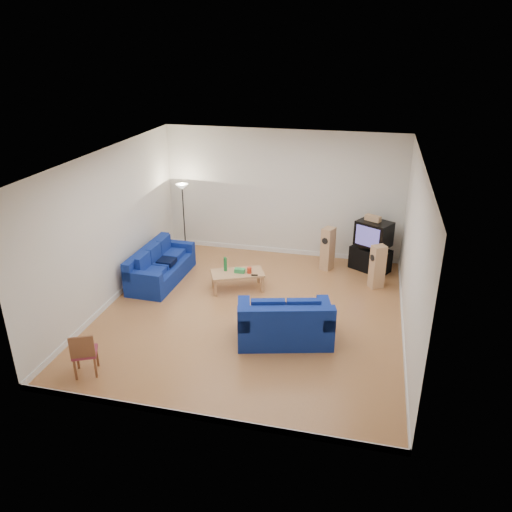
% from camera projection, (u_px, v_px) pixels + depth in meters
% --- Properties ---
extents(room, '(6.01, 6.51, 3.21)m').
position_uv_depth(room, '(251.00, 243.00, 9.61)').
color(room, brown).
rests_on(room, ground).
extents(sofa_three_seat, '(0.94, 2.06, 0.79)m').
position_uv_depth(sofa_three_seat, '(159.00, 268.00, 11.52)').
color(sofa_three_seat, navy).
rests_on(sofa_three_seat, ground).
extents(sofa_loveseat, '(1.91, 1.36, 0.86)m').
position_uv_depth(sofa_loveseat, '(285.00, 325.00, 9.15)').
color(sofa_loveseat, navy).
rests_on(sofa_loveseat, ground).
extents(coffee_table, '(1.28, 0.99, 0.42)m').
position_uv_depth(coffee_table, '(237.00, 275.00, 11.05)').
color(coffee_table, tan).
rests_on(coffee_table, ground).
extents(bottle, '(0.10, 0.10, 0.32)m').
position_uv_depth(bottle, '(225.00, 264.00, 11.04)').
color(bottle, '#197233').
rests_on(bottle, coffee_table).
extents(tissue_box, '(0.23, 0.13, 0.09)m').
position_uv_depth(tissue_box, '(240.00, 271.00, 11.00)').
color(tissue_box, green).
rests_on(tissue_box, coffee_table).
extents(red_canister, '(0.11, 0.11, 0.14)m').
position_uv_depth(red_canister, '(249.00, 270.00, 10.97)').
color(red_canister, red).
rests_on(red_canister, coffee_table).
extents(remote, '(0.15, 0.07, 0.02)m').
position_uv_depth(remote, '(255.00, 275.00, 10.87)').
color(remote, black).
rests_on(remote, coffee_table).
extents(tv_stand, '(1.05, 0.90, 0.56)m').
position_uv_depth(tv_stand, '(370.00, 259.00, 12.03)').
color(tv_stand, black).
rests_on(tv_stand, ground).
extents(av_receiver, '(0.52, 0.44, 0.11)m').
position_uv_depth(av_receiver, '(370.00, 245.00, 11.96)').
color(av_receiver, black).
rests_on(av_receiver, tv_stand).
extents(television, '(0.93, 0.86, 0.59)m').
position_uv_depth(television, '(374.00, 234.00, 11.70)').
color(television, black).
rests_on(television, av_receiver).
extents(centre_speaker, '(0.40, 0.31, 0.13)m').
position_uv_depth(centre_speaker, '(373.00, 218.00, 11.62)').
color(centre_speaker, tan).
rests_on(centre_speaker, television).
extents(speaker_left, '(0.35, 0.38, 1.05)m').
position_uv_depth(speaker_left, '(328.00, 249.00, 11.99)').
color(speaker_left, tan).
rests_on(speaker_left, ground).
extents(speaker_right, '(0.37, 0.36, 1.00)m').
position_uv_depth(speaker_right, '(377.00, 267.00, 11.09)').
color(speaker_right, tan).
rests_on(speaker_right, ground).
extents(floor_lamp, '(0.31, 0.31, 1.84)m').
position_uv_depth(floor_lamp, '(183.00, 196.00, 12.55)').
color(floor_lamp, black).
rests_on(floor_lamp, ground).
extents(dining_chair, '(0.52, 0.52, 0.81)m').
position_uv_depth(dining_chair, '(84.00, 352.00, 8.15)').
color(dining_chair, brown).
rests_on(dining_chair, ground).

